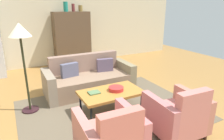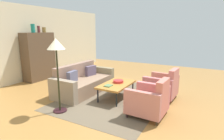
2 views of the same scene
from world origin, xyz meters
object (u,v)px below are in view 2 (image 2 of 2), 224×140
(armchair_left, at_px, (150,101))
(floor_lamp, at_px, (56,51))
(coffee_table, at_px, (116,85))
(vase_round, at_px, (39,29))
(fruit_bowl, at_px, (118,81))
(book_stack, at_px, (108,86))
(vase_tall, at_px, (33,28))
(vase_small, at_px, (44,30))
(cabinet, at_px, (39,56))
(couch, at_px, (83,83))
(armchair_right, at_px, (163,87))

(armchair_left, relative_size, floor_lamp, 0.51)
(coffee_table, distance_m, vase_round, 3.89)
(fruit_bowl, bearing_deg, floor_lamp, 152.95)
(book_stack, height_order, vase_tall, vase_tall)
(armchair_left, xyz_separation_m, vase_round, (1.05, 4.71, 1.58))
(coffee_table, xyz_separation_m, vase_small, (0.70, 3.55, 1.51))
(cabinet, distance_m, vase_small, 1.06)
(couch, relative_size, vase_tall, 6.82)
(coffee_table, distance_m, cabinet, 3.60)
(couch, height_order, cabinet, cabinet)
(coffee_table, bearing_deg, couch, 89.95)
(couch, height_order, vase_tall, vase_tall)
(armchair_left, relative_size, book_stack, 4.05)
(coffee_table, relative_size, floor_lamp, 0.70)
(vase_round, distance_m, vase_small, 0.25)
(book_stack, relative_size, cabinet, 0.12)
(couch, height_order, armchair_left, armchair_left)
(armchair_right, relative_size, book_stack, 4.05)
(vase_small, bearing_deg, armchair_right, -91.27)
(armchair_right, bearing_deg, vase_round, 95.37)
(cabinet, relative_size, floor_lamp, 1.05)
(vase_small, xyz_separation_m, floor_lamp, (-2.11, -2.77, -0.46))
(book_stack, bearing_deg, floor_lamp, 147.48)
(fruit_bowl, xyz_separation_m, vase_round, (0.34, 3.55, 1.46))
(vase_small, bearing_deg, vase_round, 180.00)
(book_stack, bearing_deg, fruit_bowl, -10.60)
(coffee_table, xyz_separation_m, fruit_bowl, (0.11, 0.00, 0.07))
(couch, bearing_deg, vase_round, -100.09)
(coffee_table, xyz_separation_m, armchair_right, (0.60, -1.17, -0.05))
(coffee_table, height_order, armchair_right, armchair_right)
(vase_tall, height_order, vase_small, vase_tall)
(vase_tall, bearing_deg, floor_lamp, -120.26)
(fruit_bowl, relative_size, floor_lamp, 0.17)
(vase_tall, xyz_separation_m, vase_round, (0.25, 0.00, -0.03))
(book_stack, bearing_deg, armchair_right, -53.80)
(vase_small, bearing_deg, armchair_left, -105.46)
(armchair_right, distance_m, cabinet, 4.76)
(couch, relative_size, vase_round, 8.52)
(coffee_table, distance_m, vase_tall, 3.88)
(fruit_bowl, bearing_deg, cabinet, 86.18)
(armchair_left, height_order, vase_small, vase_small)
(armchair_left, distance_m, armchair_right, 1.20)
(book_stack, bearing_deg, vase_small, 73.64)
(coffee_table, height_order, book_stack, book_stack)
(cabinet, bearing_deg, coffee_table, -95.64)
(armchair_left, relative_size, vase_tall, 2.84)
(couch, distance_m, cabinet, 2.47)
(cabinet, height_order, floor_lamp, cabinet)
(armchair_left, height_order, vase_round, vase_round)
(coffee_table, distance_m, floor_lamp, 1.93)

